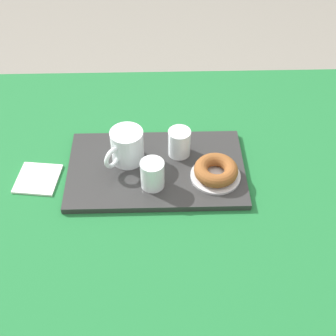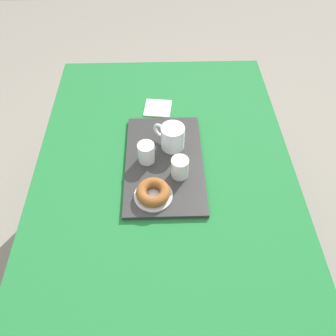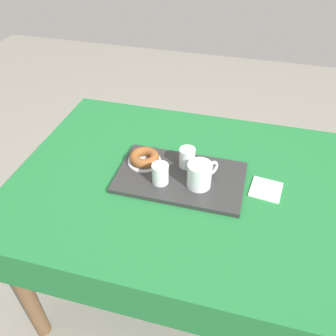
{
  "view_description": "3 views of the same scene",
  "coord_description": "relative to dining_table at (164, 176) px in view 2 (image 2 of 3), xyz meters",
  "views": [
    {
      "loc": [
        -0.03,
        0.89,
        1.63
      ],
      "look_at": [
        -0.05,
        0.01,
        0.75
      ],
      "focal_mm": 50.2,
      "sensor_mm": 36.0,
      "label": 1
    },
    {
      "loc": [
        -0.82,
        0.01,
        1.68
      ],
      "look_at": [
        -0.08,
        -0.01,
        0.78
      ],
      "focal_mm": 35.83,
      "sensor_mm": 36.0,
      "label": 2
    },
    {
      "loc": [
        0.19,
        -0.96,
        1.6
      ],
      "look_at": [
        -0.06,
        -0.02,
        0.78
      ],
      "focal_mm": 37.15,
      "sensor_mm": 36.0,
      "label": 3
    }
  ],
  "objects": [
    {
      "name": "ground_plane",
      "position": [
        0.0,
        0.0,
        -0.63
      ],
      "size": [
        6.0,
        6.0,
        0.0
      ],
      "primitive_type": "plane",
      "color": "gray"
    },
    {
      "name": "dining_table",
      "position": [
        0.0,
        0.0,
        0.0
      ],
      "size": [
        1.3,
        0.96,
        0.72
      ],
      "color": "#1E6B33",
      "rests_on": "ground"
    },
    {
      "name": "serving_tray",
      "position": [
        -0.02,
        -0.0,
        0.1
      ],
      "size": [
        0.47,
        0.28,
        0.02
      ],
      "primitive_type": "cube",
      "color": "#2D2D2D",
      "rests_on": "dining_table"
    },
    {
      "name": "tea_mug_left",
      "position": [
        0.06,
        -0.03,
        0.16
      ],
      "size": [
        0.1,
        0.12,
        0.1
      ],
      "color": "white",
      "rests_on": "serving_tray"
    },
    {
      "name": "water_glass_near",
      "position": [
        -0.08,
        -0.05,
        0.15
      ],
      "size": [
        0.06,
        0.06,
        0.08
      ],
      "color": "white",
      "rests_on": "serving_tray"
    },
    {
      "name": "water_glass_far",
      "position": [
        -0.01,
        0.06,
        0.15
      ],
      "size": [
        0.06,
        0.06,
        0.08
      ],
      "color": "white",
      "rests_on": "serving_tray"
    },
    {
      "name": "donut_plate_left",
      "position": [
        -0.17,
        0.04,
        0.12
      ],
      "size": [
        0.13,
        0.13,
        0.01
      ],
      "primitive_type": "cylinder",
      "color": "silver",
      "rests_on": "serving_tray"
    },
    {
      "name": "sugar_donut_left",
      "position": [
        -0.17,
        0.04,
        0.14
      ],
      "size": [
        0.11,
        0.11,
        0.04
      ],
      "primitive_type": "torus",
      "color": "brown",
      "rests_on": "donut_plate_left"
    },
    {
      "name": "paper_napkin",
      "position": [
        0.3,
        0.02,
        0.1
      ],
      "size": [
        0.12,
        0.12,
        0.01
      ],
      "primitive_type": "cube",
      "rotation": [
        0.0,
        0.0,
        -0.13
      ],
      "color": "white",
      "rests_on": "dining_table"
    }
  ]
}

